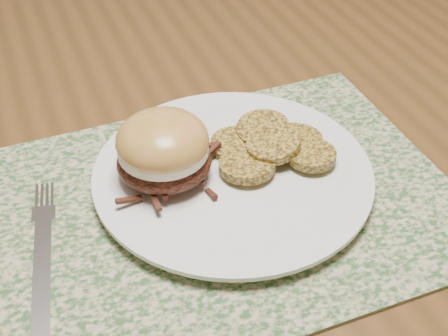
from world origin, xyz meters
The scene contains 6 objects.
dining_table centered at (0.00, 0.00, 0.67)m, with size 1.50×0.90×0.75m.
placemat centered at (0.20, -0.18, 0.75)m, with size 0.45×0.33×0.00m, color #31572C.
dinner_plate centered at (0.22, -0.16, 0.76)m, with size 0.26×0.26×0.02m, color white.
pork_sandwich centered at (0.16, -0.14, 0.80)m, with size 0.12×0.11×0.07m.
roasted_potatoes centered at (0.27, -0.15, 0.78)m, with size 0.14×0.12×0.03m.
fork centered at (0.03, -0.18, 0.76)m, with size 0.05×0.18×0.00m.
Camera 1 is at (0.04, -0.59, 1.17)m, focal length 50.00 mm.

